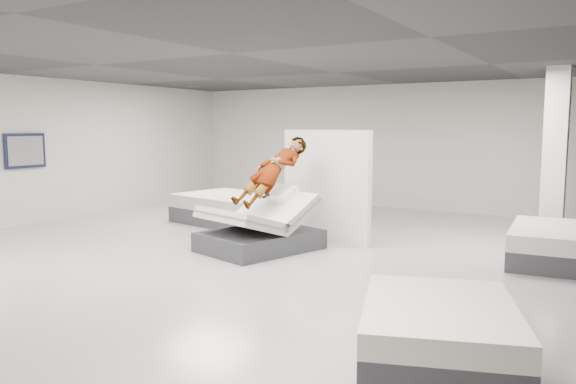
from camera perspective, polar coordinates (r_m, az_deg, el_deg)
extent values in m
plane|color=beige|center=(8.85, -5.42, -7.20)|extent=(14.00, 14.00, 0.00)
plane|color=#272729|center=(8.66, -5.66, 13.82)|extent=(14.00, 14.00, 0.00)
cube|color=beige|center=(14.82, 10.91, 4.55)|extent=(12.00, 0.04, 3.20)
cube|color=beige|center=(13.11, -27.12, 3.68)|extent=(0.04, 14.00, 3.20)
cube|color=#343439|center=(9.70, -2.86, -4.95)|extent=(1.87, 2.20, 0.33)
cube|color=white|center=(9.84, -1.30, -1.88)|extent=(1.61, 1.27, 0.65)
cube|color=slate|center=(9.84, -1.30, -1.88)|extent=(1.61, 1.20, 0.51)
cube|color=white|center=(9.36, -4.85, -2.90)|extent=(1.62, 1.31, 0.47)
cube|color=slate|center=(9.36, -4.85, -2.90)|extent=(1.63, 1.28, 0.30)
cube|color=white|center=(9.91, -0.61, -0.14)|extent=(0.60, 0.52, 0.30)
imported|color=slate|center=(9.74, -1.55, 1.12)|extent=(1.00, 1.54, 1.59)
cube|color=black|center=(9.37, -2.26, -0.40)|extent=(0.09, 0.15, 0.08)
cube|color=white|center=(10.56, 3.76, 0.74)|extent=(2.17, 0.84, 2.06)
cube|color=#343439|center=(9.75, 26.20, -5.64)|extent=(1.68, 2.15, 0.30)
cube|color=white|center=(9.70, 26.28, -4.03)|extent=(1.68, 2.15, 0.25)
cube|color=#343439|center=(5.55, 15.07, -14.48)|extent=(1.89, 2.16, 0.27)
cube|color=white|center=(5.47, 15.15, -12.04)|extent=(1.89, 2.16, 0.23)
cube|color=#343439|center=(12.52, -5.82, -2.31)|extent=(2.54, 2.09, 0.34)
cube|color=white|center=(12.47, -5.84, -0.90)|extent=(2.54, 2.09, 0.28)
cube|color=silver|center=(11.46, 25.50, 3.44)|extent=(0.40, 0.40, 3.20)
cube|color=black|center=(13.33, -25.16, 3.82)|extent=(0.05, 0.95, 0.75)
cube|color=tan|center=(13.30, -25.09, 3.82)|extent=(0.02, 0.82, 0.62)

